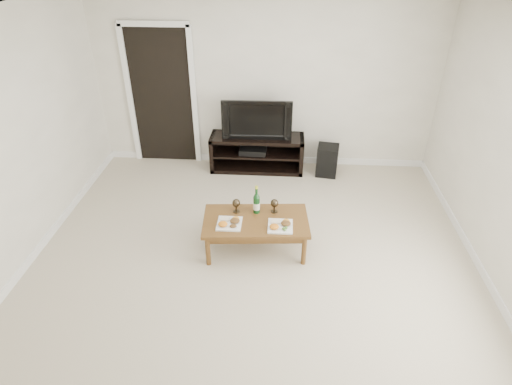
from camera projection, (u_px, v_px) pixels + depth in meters
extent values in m
plane|color=beige|center=(251.00, 280.00, 4.57)|extent=(5.50, 5.50, 0.00)
cube|color=white|center=(265.00, 82.00, 6.23)|extent=(5.00, 0.04, 2.60)
cube|color=white|center=(249.00, 21.00, 3.19)|extent=(5.00, 5.50, 0.04)
cube|color=black|center=(162.00, 98.00, 6.44)|extent=(0.90, 0.02, 2.05)
cube|color=black|center=(257.00, 153.00, 6.55)|extent=(1.41, 0.45, 0.55)
imported|color=black|center=(257.00, 118.00, 6.25)|extent=(1.02, 0.15, 0.59)
cube|color=black|center=(253.00, 150.00, 6.51)|extent=(0.41, 0.31, 0.08)
cube|color=black|center=(327.00, 160.00, 6.43)|extent=(0.35, 0.35, 0.46)
cube|color=brown|center=(256.00, 234.00, 4.91)|extent=(1.23, 0.73, 0.42)
cube|color=white|center=(229.00, 222.00, 4.71)|extent=(0.27, 0.27, 0.07)
cube|color=white|center=(280.00, 224.00, 4.66)|extent=(0.27, 0.27, 0.07)
cylinder|color=#0F3A15|center=(256.00, 199.00, 4.83)|extent=(0.07, 0.07, 0.35)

